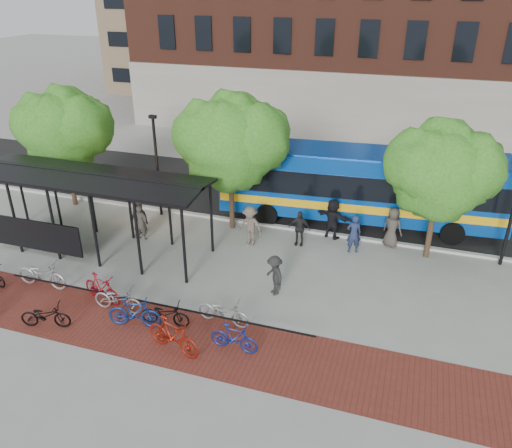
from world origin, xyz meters
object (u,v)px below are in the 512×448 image
(pedestrian_1, at_px, (141,222))
(bike_8, at_px, (165,314))
(bike_4, at_px, (45,315))
(bike_9, at_px, (173,335))
(tree_b, at_px, (233,138))
(bike_2, at_px, (42,274))
(tree_c, at_px, (443,168))
(bike_6, at_px, (118,299))
(bike_5, at_px, (102,288))
(pedestrian_5, at_px, (333,219))
(bus, at_px, (360,182))
(pedestrian_9, at_px, (274,275))
(lamp_post_left, at_px, (157,163))
(bike_10, at_px, (223,311))
(pedestrian_4, at_px, (299,228))
(bike_11, at_px, (234,338))
(bike_7, at_px, (134,313))
(pedestrian_0, at_px, (139,217))
(tree_a, at_px, (64,126))
(bus_shelter, at_px, (86,185))
(pedestrian_7, at_px, (354,234))
(pedestrian_3, at_px, (250,226))
(pedestrian_6, at_px, (392,227))

(pedestrian_1, bearing_deg, bike_8, 125.77)
(bike_4, distance_m, bike_9, 4.75)
(tree_b, height_order, pedestrian_1, tree_b)
(bike_2, height_order, bike_8, bike_2)
(tree_c, height_order, bike_6, tree_c)
(bike_5, bearing_deg, pedestrian_5, -28.06)
(bike_2, bearing_deg, bus, -48.66)
(tree_c, height_order, pedestrian_9, tree_c)
(lamp_post_left, distance_m, pedestrian_9, 9.30)
(bike_6, distance_m, bike_10, 3.92)
(bike_10, height_order, pedestrian_4, pedestrian_4)
(bike_11, height_order, pedestrian_5, pedestrian_5)
(lamp_post_left, height_order, bike_7, lamp_post_left)
(bike_10, bearing_deg, bike_5, 96.05)
(pedestrian_9, bearing_deg, bike_7, -92.19)
(bike_5, xyz_separation_m, pedestrian_1, (-1.13, 4.84, 0.30))
(bike_8, distance_m, bike_9, 1.44)
(bike_8, relative_size, pedestrian_0, 1.10)
(tree_c, bearing_deg, tree_a, 180.00)
(lamp_post_left, relative_size, bike_4, 2.93)
(bike_8, xyz_separation_m, pedestrian_9, (3.04, 3.04, 0.35))
(bus_shelter, relative_size, pedestrian_7, 5.95)
(bike_5, distance_m, pedestrian_0, 5.61)
(bike_7, bearing_deg, bus, -39.62)
(pedestrian_3, bearing_deg, lamp_post_left, 172.24)
(bike_2, xyz_separation_m, pedestrian_9, (8.73, 2.35, 0.25))
(bike_5, bearing_deg, pedestrian_1, 27.88)
(tree_a, height_order, bike_2, tree_a)
(bike_2, distance_m, bike_6, 3.71)
(tree_c, bearing_deg, bike_11, -125.04)
(pedestrian_4, bearing_deg, lamp_post_left, 169.94)
(pedestrian_3, distance_m, pedestrian_9, 4.04)
(bus, distance_m, bike_5, 12.86)
(bike_9, distance_m, pedestrian_5, 10.07)
(bike_2, relative_size, pedestrian_5, 1.11)
(tree_b, relative_size, bike_7, 3.43)
(bike_5, xyz_separation_m, pedestrian_6, (9.86, 7.75, 0.38))
(tree_c, xyz_separation_m, bike_11, (-5.87, -8.37, -3.56))
(pedestrian_3, bearing_deg, bike_8, -88.28)
(tree_a, distance_m, bike_4, 11.43)
(bike_9, distance_m, pedestrian_6, 11.25)
(bike_4, height_order, bike_9, bike_9)
(bike_9, distance_m, bike_10, 2.11)
(pedestrian_5, bearing_deg, bike_6, 71.75)
(bike_8, bearing_deg, pedestrian_9, -52.31)
(tree_c, xyz_separation_m, pedestrian_1, (-12.64, -2.46, -3.20))
(pedestrian_9, bearing_deg, pedestrian_5, 124.05)
(tree_a, relative_size, bike_2, 2.88)
(tree_c, height_order, bike_11, tree_c)
(bike_6, bearing_deg, pedestrian_4, -36.10)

